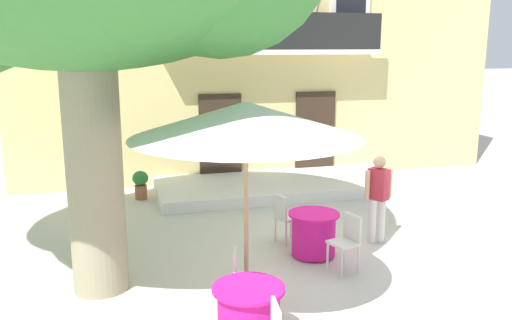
{
  "coord_description": "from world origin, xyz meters",
  "views": [
    {
      "loc": [
        -3.58,
        -8.44,
        3.53
      ],
      "look_at": [
        -0.89,
        1.54,
        1.3
      ],
      "focal_mm": 37.72,
      "sensor_mm": 36.0,
      "label": 1
    }
  ],
  "objects_px": {
    "cafe_table_near_tree": "(249,316)",
    "cafe_table_middle": "(314,234)",
    "cafe_chair_near_tree_0": "(243,278)",
    "ground_planter_left": "(141,183)",
    "pedestrian_near_entrance": "(378,194)",
    "cafe_chair_middle_0": "(347,238)",
    "cafe_umbrella": "(246,121)",
    "cafe_chair_middle_1": "(285,215)"
  },
  "relations": [
    {
      "from": "cafe_table_near_tree",
      "to": "cafe_table_middle",
      "type": "bearing_deg",
      "value": 54.22
    },
    {
      "from": "cafe_chair_near_tree_0",
      "to": "cafe_table_middle",
      "type": "xyz_separation_m",
      "value": [
        1.64,
        1.69,
        -0.14
      ]
    },
    {
      "from": "cafe_table_near_tree",
      "to": "cafe_chair_near_tree_0",
      "type": "bearing_deg",
      "value": 81.21
    },
    {
      "from": "ground_planter_left",
      "to": "pedestrian_near_entrance",
      "type": "relative_size",
      "value": 0.42
    },
    {
      "from": "pedestrian_near_entrance",
      "to": "cafe_table_near_tree",
      "type": "bearing_deg",
      "value": -138.49
    },
    {
      "from": "cafe_table_near_tree",
      "to": "pedestrian_near_entrance",
      "type": "relative_size",
      "value": 0.54
    },
    {
      "from": "cafe_table_middle",
      "to": "cafe_chair_middle_0",
      "type": "bearing_deg",
      "value": -67.06
    },
    {
      "from": "cafe_chair_near_tree_0",
      "to": "cafe_umbrella",
      "type": "bearing_deg",
      "value": -36.19
    },
    {
      "from": "cafe_chair_near_tree_0",
      "to": "ground_planter_left",
      "type": "distance_m",
      "value": 6.05
    },
    {
      "from": "cafe_table_near_tree",
      "to": "ground_planter_left",
      "type": "xyz_separation_m",
      "value": [
        -0.88,
        6.71,
        -0.02
      ]
    },
    {
      "from": "cafe_chair_near_tree_0",
      "to": "cafe_table_middle",
      "type": "distance_m",
      "value": 2.36
    },
    {
      "from": "cafe_table_near_tree",
      "to": "cafe_chair_near_tree_0",
      "type": "height_order",
      "value": "cafe_chair_near_tree_0"
    },
    {
      "from": "cafe_umbrella",
      "to": "pedestrian_near_entrance",
      "type": "xyz_separation_m",
      "value": [
        2.93,
        2.01,
        -1.71
      ]
    },
    {
      "from": "cafe_table_near_tree",
      "to": "cafe_chair_middle_1",
      "type": "bearing_deg",
      "value": 64.78
    },
    {
      "from": "cafe_table_near_tree",
      "to": "ground_planter_left",
      "type": "distance_m",
      "value": 6.76
    },
    {
      "from": "cafe_chair_near_tree_0",
      "to": "pedestrian_near_entrance",
      "type": "relative_size",
      "value": 0.57
    },
    {
      "from": "ground_planter_left",
      "to": "pedestrian_near_entrance",
      "type": "distance_m",
      "value": 5.64
    },
    {
      "from": "cafe_umbrella",
      "to": "cafe_chair_middle_1",
      "type": "bearing_deg",
      "value": 61.28
    },
    {
      "from": "cafe_chair_near_tree_0",
      "to": "cafe_chair_middle_0",
      "type": "bearing_deg",
      "value": 27.27
    },
    {
      "from": "cafe_chair_near_tree_0",
      "to": "pedestrian_near_entrance",
      "type": "distance_m",
      "value": 3.59
    },
    {
      "from": "cafe_chair_near_tree_0",
      "to": "cafe_chair_middle_1",
      "type": "bearing_deg",
      "value": 60.34
    },
    {
      "from": "cafe_chair_middle_0",
      "to": "cafe_table_middle",
      "type": "bearing_deg",
      "value": 112.94
    },
    {
      "from": "cafe_chair_middle_1",
      "to": "pedestrian_near_entrance",
      "type": "height_order",
      "value": "pedestrian_near_entrance"
    },
    {
      "from": "cafe_table_middle",
      "to": "cafe_chair_near_tree_0",
      "type": "bearing_deg",
      "value": -134.13
    },
    {
      "from": "ground_planter_left",
      "to": "pedestrian_near_entrance",
      "type": "height_order",
      "value": "pedestrian_near_entrance"
    },
    {
      "from": "cafe_table_middle",
      "to": "cafe_umbrella",
      "type": "distance_m",
      "value": 3.23
    },
    {
      "from": "cafe_chair_middle_1",
      "to": "cafe_umbrella",
      "type": "height_order",
      "value": "cafe_umbrella"
    },
    {
      "from": "cafe_table_near_tree",
      "to": "ground_planter_left",
      "type": "relative_size",
      "value": 1.3
    },
    {
      "from": "cafe_table_near_tree",
      "to": "cafe_table_middle",
      "type": "distance_m",
      "value": 3.0
    },
    {
      "from": "cafe_chair_middle_1",
      "to": "pedestrian_near_entrance",
      "type": "relative_size",
      "value": 0.57
    },
    {
      "from": "cafe_chair_near_tree_0",
      "to": "ground_planter_left",
      "type": "bearing_deg",
      "value": 99.45
    },
    {
      "from": "cafe_chair_middle_0",
      "to": "cafe_umbrella",
      "type": "distance_m",
      "value": 3.0
    },
    {
      "from": "cafe_umbrella",
      "to": "pedestrian_near_entrance",
      "type": "bearing_deg",
      "value": 34.46
    },
    {
      "from": "cafe_chair_middle_1",
      "to": "cafe_umbrella",
      "type": "distance_m",
      "value": 3.46
    },
    {
      "from": "cafe_umbrella",
      "to": "ground_planter_left",
      "type": "distance_m",
      "value": 6.48
    },
    {
      "from": "cafe_table_near_tree",
      "to": "cafe_umbrella",
      "type": "bearing_deg",
      "value": 78.06
    },
    {
      "from": "cafe_umbrella",
      "to": "ground_planter_left",
      "type": "xyz_separation_m",
      "value": [
        -1.03,
        5.99,
        -2.24
      ]
    },
    {
      "from": "cafe_table_near_tree",
      "to": "cafe_chair_middle_1",
      "type": "distance_m",
      "value": 3.47
    },
    {
      "from": "cafe_table_middle",
      "to": "ground_planter_left",
      "type": "bearing_deg",
      "value": 121.65
    },
    {
      "from": "cafe_chair_middle_0",
      "to": "pedestrian_near_entrance",
      "type": "xyz_separation_m",
      "value": [
        1.04,
        0.99,
        0.37
      ]
    },
    {
      "from": "cafe_chair_near_tree_0",
      "to": "cafe_umbrella",
      "type": "height_order",
      "value": "cafe_umbrella"
    },
    {
      "from": "pedestrian_near_entrance",
      "to": "cafe_chair_near_tree_0",
      "type": "bearing_deg",
      "value": -146.23
    }
  ]
}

